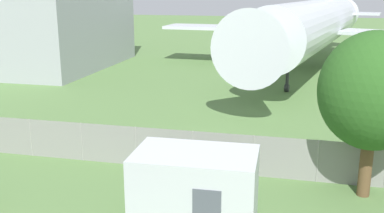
# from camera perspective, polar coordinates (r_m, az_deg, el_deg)

# --- Properties ---
(perimeter_fence) EXTENTS (56.07, 0.07, 1.76)m
(perimeter_fence) POSITION_cam_1_polar(r_m,az_deg,el_deg) (19.69, -7.16, -5.02)
(perimeter_fence) COLOR gray
(perimeter_fence) RESTS_ON ground
(airplane) EXTENTS (30.66, 39.14, 13.23)m
(airplane) POSITION_cam_1_polar(r_m,az_deg,el_deg) (43.43, 15.31, 9.94)
(airplane) COLOR silver
(airplane) RESTS_ON ground
(portable_cabin) EXTENTS (3.89, 2.47, 2.60)m
(portable_cabin) POSITION_cam_1_polar(r_m,az_deg,el_deg) (14.43, 0.42, -10.71)
(portable_cabin) COLOR silver
(portable_cabin) RESTS_ON ground
(tree_left_of_cabin) EXTENTS (3.88, 3.88, 6.14)m
(tree_left_of_cabin) POSITION_cam_1_polar(r_m,az_deg,el_deg) (17.08, 22.06, 1.78)
(tree_left_of_cabin) COLOR brown
(tree_left_of_cabin) RESTS_ON ground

